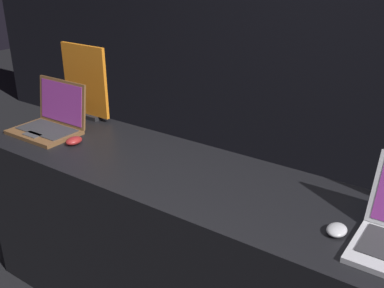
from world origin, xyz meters
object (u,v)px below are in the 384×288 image
at_px(laptop_front, 51,120).
at_px(promo_stand_front, 85,84).
at_px(mouse_front, 74,141).
at_px(mouse_back, 337,230).

distance_m(laptop_front, promo_stand_front, 0.31).
xyz_separation_m(laptop_front, promo_stand_front, (-0.00, 0.27, 0.14)).
bearing_deg(laptop_front, mouse_front, -13.25).
distance_m(mouse_front, promo_stand_front, 0.45).
distance_m(laptop_front, mouse_back, 1.62).
height_order(mouse_front, promo_stand_front, promo_stand_front).
bearing_deg(mouse_front, mouse_back, -0.48).
height_order(laptop_front, mouse_back, laptop_front).
bearing_deg(laptop_front, mouse_back, -2.42).
bearing_deg(promo_stand_front, laptop_front, -90.00).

